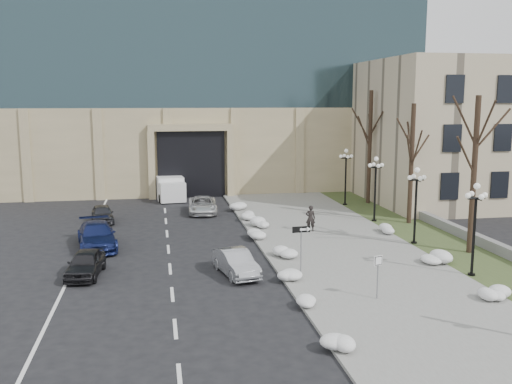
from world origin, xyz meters
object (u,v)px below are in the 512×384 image
lamppost_d (346,169)px  keep_sign (378,268)px  car_b (236,263)px  lamppost_b (416,195)px  car_e (102,214)px  box_truck (169,187)px  car_c (97,236)px  car_d (203,205)px  one_way_sign (304,235)px  lamppost_c (375,180)px  lamppost_a (475,217)px  car_a (86,263)px  pedestrian (311,218)px

lamppost_d → keep_sign: bearing=-105.2°
car_b → lamppost_b: bearing=7.5°
car_e → lamppost_d: 19.70m
box_truck → keep_sign: size_ratio=3.20×
car_c → car_e: car_c is taller
car_d → one_way_sign: bearing=-74.5°
keep_sign → lamppost_d: lamppost_d is taller
box_truck → lamppost_b: bearing=-59.6°
one_way_sign → lamppost_d: size_ratio=0.54×
car_d → car_e: car_d is taller
car_e → keep_sign: bearing=-62.8°
car_c → car_e: size_ratio=1.41×
box_truck → lamppost_d: 15.87m
car_c → one_way_sign: one_way_sign is taller
car_e → lamppost_c: (19.30, -3.41, 2.45)m
box_truck → lamppost_a: lamppost_a is taller
one_way_sign → car_c: bearing=141.8°
keep_sign → lamppost_b: 10.84m
car_c → one_way_sign: (10.75, -7.52, 1.38)m
car_d → one_way_sign: (3.69, -16.98, 1.49)m
car_c → lamppost_b: lamppost_b is taller
lamppost_d → lamppost_a: bearing=-90.0°
car_d → box_truck: (-2.43, 7.44, 0.35)m
car_a → one_way_sign: size_ratio=1.49×
car_a → lamppost_d: 24.94m
car_e → lamppost_d: bearing=1.0°
car_b → pedestrian: pedestrian is taller
car_d → box_truck: 7.84m
car_c → lamppost_d: size_ratio=1.09×
pedestrian → one_way_sign: one_way_sign is taller
car_c → lamppost_b: 19.29m
car_d → pedestrian: (6.51, -7.89, 0.35)m
car_b → car_c: size_ratio=0.75×
one_way_sign → lamppost_d: lamppost_d is taller
car_b → lamppost_d: size_ratio=0.82×
lamppost_a → lamppost_d: bearing=90.0°
car_a → box_truck: 22.93m
lamppost_b → lamppost_c: (0.00, 6.50, 0.00)m
keep_sign → lamppost_d: 22.77m
car_b → lamppost_a: bearing=-23.8°
pedestrian → keep_sign: bearing=101.5°
car_b → pedestrian: size_ratio=2.25×
box_truck → lamppost_a: 29.74m
car_b → lamppost_d: lamppost_d is taller
car_d → lamppost_c: (11.91, -5.52, 2.43)m
car_d → pedestrian: 10.24m
car_b → car_c: 9.99m
car_c → lamppost_a: size_ratio=1.09×
car_b → lamppost_c: (11.54, 10.60, 2.43)m
pedestrian → lamppost_b: 7.11m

